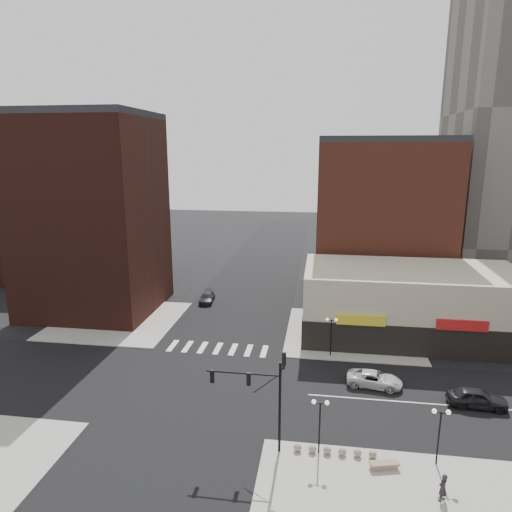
# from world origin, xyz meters

# --- Properties ---
(ground) EXTENTS (240.00, 240.00, 0.00)m
(ground) POSITION_xyz_m (0.00, 0.00, 0.00)
(ground) COLOR black
(ground) RESTS_ON ground
(road_ew) EXTENTS (200.00, 14.00, 0.02)m
(road_ew) POSITION_xyz_m (0.00, 0.00, 0.01)
(road_ew) COLOR black
(road_ew) RESTS_ON ground
(road_ns) EXTENTS (14.00, 200.00, 0.02)m
(road_ns) POSITION_xyz_m (0.00, 0.00, 0.01)
(road_ns) COLOR black
(road_ns) RESTS_ON ground
(sidewalk_nw) EXTENTS (15.00, 15.00, 0.12)m
(sidewalk_nw) POSITION_xyz_m (-14.50, 14.50, 0.06)
(sidewalk_nw) COLOR gray
(sidewalk_nw) RESTS_ON ground
(sidewalk_ne) EXTENTS (15.00, 15.00, 0.12)m
(sidewalk_ne) POSITION_xyz_m (14.50, 14.50, 0.06)
(sidewalk_ne) COLOR gray
(sidewalk_ne) RESTS_ON ground
(building_nw) EXTENTS (16.00, 15.00, 25.00)m
(building_nw) POSITION_xyz_m (-19.00, 18.50, 12.50)
(building_nw) COLOR #3A1812
(building_nw) RESTS_ON ground
(building_nw_low) EXTENTS (20.00, 18.00, 12.00)m
(building_nw_low) POSITION_xyz_m (-32.00, 34.00, 6.00)
(building_nw_low) COLOR #3A1812
(building_nw_low) RESTS_ON ground
(building_ne_midrise) EXTENTS (18.00, 15.00, 22.00)m
(building_ne_midrise) POSITION_xyz_m (19.00, 29.50, 11.00)
(building_ne_midrise) COLOR brown
(building_ne_midrise) RESTS_ON ground
(building_ne_row) EXTENTS (24.20, 12.20, 8.00)m
(building_ne_row) POSITION_xyz_m (21.00, 15.00, 3.30)
(building_ne_row) COLOR #B4A98F
(building_ne_row) RESTS_ON ground
(traffic_signal) EXTENTS (5.59, 3.09, 7.77)m
(traffic_signal) POSITION_xyz_m (7.24, -7.83, 4.96)
(traffic_signal) COLOR black
(traffic_signal) RESTS_ON ground
(street_lamp_se_a) EXTENTS (1.22, 0.32, 4.16)m
(street_lamp_se_a) POSITION_xyz_m (11.00, -8.00, 3.29)
(street_lamp_se_a) COLOR black
(street_lamp_se_a) RESTS_ON sidewalk_se
(street_lamp_se_b) EXTENTS (1.22, 0.32, 4.16)m
(street_lamp_se_b) POSITION_xyz_m (19.00, -8.00, 3.29)
(street_lamp_se_b) COLOR black
(street_lamp_se_b) RESTS_ON sidewalk_se
(street_lamp_ne) EXTENTS (1.22, 0.32, 4.16)m
(street_lamp_ne) POSITION_xyz_m (12.00, 8.00, 3.29)
(street_lamp_ne) COLOR black
(street_lamp_ne) RESTS_ON sidewalk_ne
(bollard_row) EXTENTS (5.81, 0.56, 0.56)m
(bollard_row) POSITION_xyz_m (12.12, -8.00, 0.40)
(bollard_row) COLOR gray
(bollard_row) RESTS_ON sidewalk_se
(white_suv) EXTENTS (5.23, 2.95, 1.38)m
(white_suv) POSITION_xyz_m (15.91, 2.44, 0.69)
(white_suv) COLOR silver
(white_suv) RESTS_ON ground
(dark_sedan_east) EXTENTS (4.90, 2.23, 1.63)m
(dark_sedan_east) POSITION_xyz_m (24.08, 0.16, 0.81)
(dark_sedan_east) COLOR black
(dark_sedan_east) RESTS_ON ground
(dark_sedan_north) EXTENTS (2.25, 4.68, 1.31)m
(dark_sedan_north) POSITION_xyz_m (-5.09, 23.13, 0.66)
(dark_sedan_north) COLOR black
(dark_sedan_north) RESTS_ON ground
(pedestrian) EXTENTS (0.80, 0.78, 1.85)m
(pedestrian) POSITION_xyz_m (18.54, -11.46, 1.05)
(pedestrian) COLOR #252227
(pedestrian) RESTS_ON sidewalk_se
(stone_bench) EXTENTS (2.08, 1.07, 0.46)m
(stone_bench) POSITION_xyz_m (15.41, -9.00, 0.37)
(stone_bench) COLOR #846D5B
(stone_bench) RESTS_ON sidewalk_se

